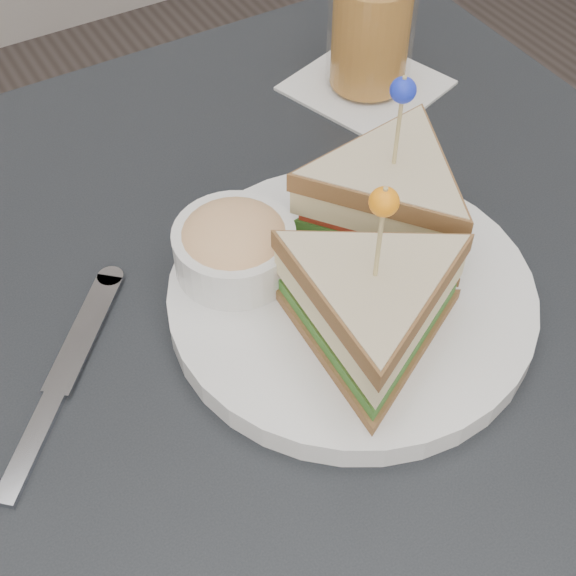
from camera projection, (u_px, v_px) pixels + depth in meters
The scene contains 4 objects.
table at pixel (283, 408), 0.62m from camera, with size 0.80×0.80×0.75m.
plate_meal at pixel (360, 260), 0.56m from camera, with size 0.30×0.28×0.16m.
cutlery_knife at pixel (60, 384), 0.54m from camera, with size 0.15×0.16×0.01m.
drink_set at pixel (372, 19), 0.72m from camera, with size 0.16×0.16×0.16m.
Camera 1 is at (-0.17, -0.29, 1.20)m, focal length 50.00 mm.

